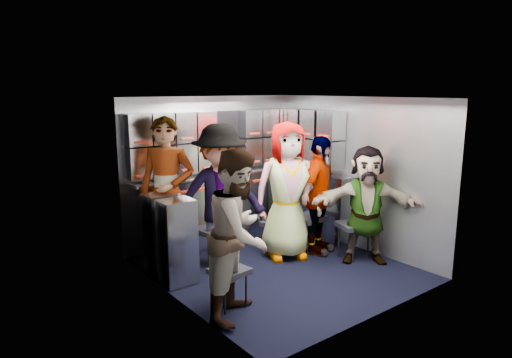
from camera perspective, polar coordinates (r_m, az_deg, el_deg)
floor at (r=5.80m, az=2.81°, el=-11.12°), size 3.00×3.00×0.00m
wall_back at (r=6.68m, az=-5.48°, el=1.23°), size 2.80×0.04×2.10m
wall_left at (r=4.72m, az=-10.14°, el=-3.12°), size 0.04×3.00×2.10m
wall_right at (r=6.47m, az=12.39°, el=0.69°), size 0.04×3.00×2.10m
ceiling at (r=5.36m, az=3.03°, el=10.10°), size 2.80×3.00×0.02m
cart_bank_back at (r=6.62m, az=-4.42°, el=-3.75°), size 2.68×0.38×0.99m
cart_bank_left at (r=5.45m, az=-10.73°, el=-7.27°), size 0.38×0.76×0.99m
counter at (r=6.51m, az=-4.49°, el=0.67°), size 2.68×0.42×0.03m
locker_bank_back at (r=6.49m, az=-4.84°, el=4.88°), size 2.68×0.28×0.82m
locker_bank_right at (r=6.76m, az=7.17°, el=5.09°), size 0.28×1.00×0.82m
right_cabinet at (r=6.87m, az=7.56°, el=-3.22°), size 0.28×1.20×1.00m
coffee_niche at (r=6.64m, az=-3.81°, el=4.86°), size 0.46×0.16×0.84m
red_latch_strip at (r=6.37m, az=-3.48°, el=-0.78°), size 2.60×0.02×0.03m
jump_seat_near_left at (r=4.73m, az=-3.36°, el=-11.64°), size 0.38×0.37×0.42m
jump_seat_mid_left at (r=5.85m, az=-5.40°, el=-6.58°), size 0.45×0.43×0.48m
jump_seat_center at (r=6.21m, az=2.74°, el=-5.70°), size 0.48×0.46×0.45m
jump_seat_mid_right at (r=6.38m, az=6.60°, el=-5.07°), size 0.42×0.40×0.48m
jump_seat_near_right at (r=6.17m, az=12.15°, el=-5.90°), size 0.49×0.48×0.47m
attendant_standing at (r=5.65m, az=-11.06°, el=-1.86°), size 0.81×0.80×1.89m
attendant_arc_a at (r=4.43m, az=-2.11°, el=-6.87°), size 1.02×0.98×1.66m
attendant_arc_b at (r=5.57m, az=-4.50°, el=-2.35°), size 1.32×1.02×1.80m
attendant_arc_c at (r=5.95m, az=3.91°, el=-1.46°), size 1.04×0.88×1.80m
attendant_arc_d at (r=6.16m, az=7.85°, el=-2.05°), size 1.01×0.72×1.60m
attendant_arc_e at (r=5.97m, az=13.61°, el=-3.15°), size 1.33×1.27×1.51m
bottle_left at (r=6.00m, az=-11.57°, el=0.79°), size 0.07×0.07×0.22m
bottle_mid at (r=6.37m, az=-5.21°, el=1.76°), size 0.06×0.06×0.26m
bottle_right at (r=6.64m, az=-1.69°, el=2.27°), size 0.07×0.07×0.28m
cup_left at (r=6.05m, az=-10.49°, el=0.33°), size 0.07×0.07×0.10m
cup_right at (r=7.14m, az=3.59°, el=2.20°), size 0.09×0.09×0.11m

